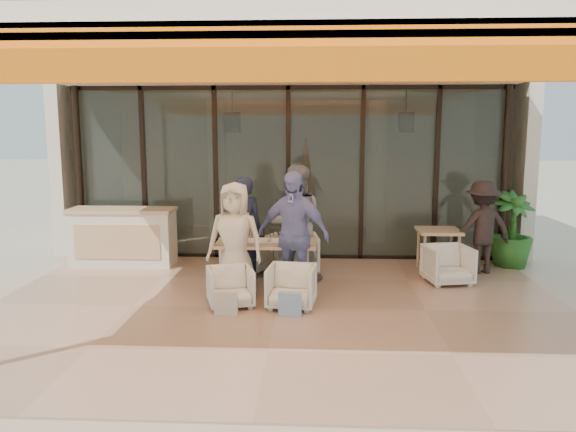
{
  "coord_description": "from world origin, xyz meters",
  "views": [
    {
      "loc": [
        0.51,
        -7.32,
        2.46
      ],
      "look_at": [
        0.1,
        0.9,
        1.15
      ],
      "focal_mm": 35.0,
      "sensor_mm": 36.0,
      "label": 1
    }
  ],
  "objects_px": {
    "side_chair": "(448,263)",
    "diner_navy": "(243,229)",
    "diner_grey": "(295,223)",
    "dining_table": "(266,244)",
    "chair_far_left": "(247,251)",
    "diner_periwinkle": "(293,235)",
    "chair_near_right": "(291,285)",
    "potted_palm": "(511,229)",
    "standing_woman": "(482,228)",
    "side_table": "(438,236)",
    "host_counter": "(123,237)",
    "diner_cream": "(235,240)",
    "chair_near_left": "(230,285)",
    "chair_far_right": "(296,251)"
  },
  "relations": [
    {
      "from": "chair_near_left",
      "to": "side_chair",
      "type": "bearing_deg",
      "value": 4.4
    },
    {
      "from": "diner_grey",
      "to": "potted_palm",
      "type": "distance_m",
      "value": 3.93
    },
    {
      "from": "diner_periwinkle",
      "to": "diner_grey",
      "type": "bearing_deg",
      "value": 110.31
    },
    {
      "from": "chair_near_left",
      "to": "side_chair",
      "type": "height_order",
      "value": "side_chair"
    },
    {
      "from": "diner_navy",
      "to": "side_chair",
      "type": "height_order",
      "value": "diner_navy"
    },
    {
      "from": "dining_table",
      "to": "potted_palm",
      "type": "bearing_deg",
      "value": 19.96
    },
    {
      "from": "diner_navy",
      "to": "chair_far_right",
      "type": "bearing_deg",
      "value": -165.08
    },
    {
      "from": "chair_near_right",
      "to": "diner_navy",
      "type": "xyz_separation_m",
      "value": [
        -0.84,
        1.4,
        0.52
      ]
    },
    {
      "from": "diner_grey",
      "to": "side_table",
      "type": "xyz_separation_m",
      "value": [
        2.41,
        0.64,
        -0.3
      ]
    },
    {
      "from": "diner_navy",
      "to": "diner_cream",
      "type": "bearing_deg",
      "value": 74.16
    },
    {
      "from": "chair_far_right",
      "to": "diner_cream",
      "type": "distance_m",
      "value": 1.7
    },
    {
      "from": "chair_far_right",
      "to": "chair_near_right",
      "type": "distance_m",
      "value": 1.9
    },
    {
      "from": "chair_near_right",
      "to": "diner_periwinkle",
      "type": "distance_m",
      "value": 0.78
    },
    {
      "from": "chair_near_left",
      "to": "side_table",
      "type": "xyz_separation_m",
      "value": [
        3.25,
        2.04,
        0.33
      ]
    },
    {
      "from": "dining_table",
      "to": "diner_periwinkle",
      "type": "bearing_deg",
      "value": -46.8
    },
    {
      "from": "dining_table",
      "to": "diner_periwinkle",
      "type": "relative_size",
      "value": 0.81
    },
    {
      "from": "dining_table",
      "to": "chair_near_right",
      "type": "height_order",
      "value": "dining_table"
    },
    {
      "from": "chair_near_left",
      "to": "standing_woman",
      "type": "xyz_separation_m",
      "value": [
        3.95,
        1.97,
        0.49
      ]
    },
    {
      "from": "chair_far_left",
      "to": "potted_palm",
      "type": "xyz_separation_m",
      "value": [
        4.61,
        0.58,
        0.31
      ]
    },
    {
      "from": "chair_far_left",
      "to": "side_chair",
      "type": "height_order",
      "value": "chair_far_left"
    },
    {
      "from": "dining_table",
      "to": "chair_far_left",
      "type": "height_order",
      "value": "dining_table"
    },
    {
      "from": "chair_near_right",
      "to": "dining_table",
      "type": "bearing_deg",
      "value": 120.33
    },
    {
      "from": "diner_navy",
      "to": "side_table",
      "type": "relative_size",
      "value": 2.27
    },
    {
      "from": "dining_table",
      "to": "diner_cream",
      "type": "relative_size",
      "value": 0.89
    },
    {
      "from": "side_chair",
      "to": "diner_periwinkle",
      "type": "bearing_deg",
      "value": -172.54
    },
    {
      "from": "diner_periwinkle",
      "to": "potted_palm",
      "type": "relative_size",
      "value": 1.37
    },
    {
      "from": "chair_near_right",
      "to": "side_table",
      "type": "xyz_separation_m",
      "value": [
        2.41,
        2.04,
        0.31
      ]
    },
    {
      "from": "host_counter",
      "to": "side_chair",
      "type": "distance_m",
      "value": 5.58
    },
    {
      "from": "chair_near_right",
      "to": "diner_cream",
      "type": "distance_m",
      "value": 1.1
    },
    {
      "from": "host_counter",
      "to": "side_table",
      "type": "relative_size",
      "value": 2.48
    },
    {
      "from": "side_chair",
      "to": "standing_woman",
      "type": "height_order",
      "value": "standing_woman"
    },
    {
      "from": "chair_near_right",
      "to": "potted_palm",
      "type": "relative_size",
      "value": 0.48
    },
    {
      "from": "host_counter",
      "to": "side_table",
      "type": "distance_m",
      "value": 5.51
    },
    {
      "from": "side_table",
      "to": "side_chair",
      "type": "distance_m",
      "value": 0.81
    },
    {
      "from": "chair_far_left",
      "to": "chair_near_left",
      "type": "height_order",
      "value": "chair_far_left"
    },
    {
      "from": "dining_table",
      "to": "chair_far_right",
      "type": "relative_size",
      "value": 2.03
    },
    {
      "from": "side_table",
      "to": "potted_palm",
      "type": "height_order",
      "value": "potted_palm"
    },
    {
      "from": "chair_near_left",
      "to": "diner_cream",
      "type": "height_order",
      "value": "diner_cream"
    },
    {
      "from": "chair_far_left",
      "to": "diner_grey",
      "type": "bearing_deg",
      "value": 167.84
    },
    {
      "from": "diner_cream",
      "to": "side_chair",
      "type": "distance_m",
      "value": 3.38
    },
    {
      "from": "diner_navy",
      "to": "potted_palm",
      "type": "xyz_separation_m",
      "value": [
        4.61,
        1.08,
        -0.17
      ]
    },
    {
      "from": "side_chair",
      "to": "diner_navy",
      "type": "bearing_deg",
      "value": 167.35
    },
    {
      "from": "potted_palm",
      "to": "side_chair",
      "type": "bearing_deg",
      "value": -138.85
    },
    {
      "from": "host_counter",
      "to": "standing_woman",
      "type": "relative_size",
      "value": 1.17
    },
    {
      "from": "side_chair",
      "to": "diner_grey",
      "type": "bearing_deg",
      "value": 166.7
    },
    {
      "from": "diner_grey",
      "to": "diner_periwinkle",
      "type": "xyz_separation_m",
      "value": [
        -0.0,
        -0.9,
        -0.01
      ]
    },
    {
      "from": "diner_grey",
      "to": "standing_woman",
      "type": "height_order",
      "value": "diner_grey"
    },
    {
      "from": "diner_grey",
      "to": "side_chair",
      "type": "bearing_deg",
      "value": 178.03
    },
    {
      "from": "diner_navy",
      "to": "diner_cream",
      "type": "height_order",
      "value": "diner_navy"
    },
    {
      "from": "chair_far_right",
      "to": "diner_periwinkle",
      "type": "xyz_separation_m",
      "value": [
        0.0,
        -1.4,
        0.56
      ]
    }
  ]
}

